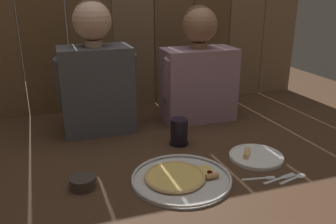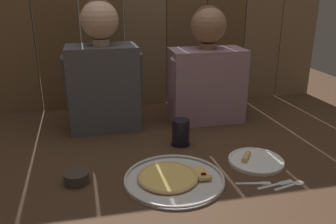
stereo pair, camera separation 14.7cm
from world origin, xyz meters
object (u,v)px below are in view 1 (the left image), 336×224
at_px(drinking_glass, 179,132).
at_px(diner_left, 96,74).
at_px(diner_right, 199,70).
at_px(pizza_tray, 180,178).
at_px(dipping_bowl, 83,182).
at_px(dinner_plate, 256,156).

distance_m(drinking_glass, diner_left, 0.49).
bearing_deg(diner_right, diner_left, -179.98).
height_order(pizza_tray, drinking_glass, drinking_glass).
distance_m(dipping_bowl, diner_left, 0.60).
distance_m(dipping_bowl, diner_right, 0.88).
height_order(diner_left, diner_right, diner_left).
height_order(drinking_glass, diner_right, diner_right).
relative_size(pizza_tray, dinner_plate, 1.66).
height_order(pizza_tray, dipping_bowl, dipping_bowl).
height_order(dinner_plate, drinking_glass, drinking_glass).
relative_size(pizza_tray, drinking_glass, 3.11).
xyz_separation_m(drinking_glass, diner_right, (0.21, 0.28, 0.21)).
relative_size(pizza_tray, dipping_bowl, 4.04).
bearing_deg(dinner_plate, dipping_bowl, -179.69).
distance_m(drinking_glass, dipping_bowl, 0.52).
height_order(dinner_plate, diner_right, diner_right).
bearing_deg(drinking_glass, pizza_tray, -109.58).
height_order(dinner_plate, dipping_bowl, dipping_bowl).
bearing_deg(drinking_glass, diner_right, 53.43).
xyz_separation_m(dipping_bowl, diner_left, (0.13, 0.53, 0.27)).
distance_m(drinking_glass, diner_right, 0.41).
distance_m(dinner_plate, diner_left, 0.83).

